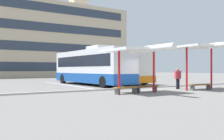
% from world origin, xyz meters
% --- Properties ---
extents(ground_plane, '(160.00, 160.00, 0.00)m').
position_xyz_m(ground_plane, '(0.00, 0.00, 0.00)').
color(ground_plane, slate).
extents(terminal_building, '(39.66, 10.11, 17.90)m').
position_xyz_m(terminal_building, '(0.05, 36.76, 7.59)').
color(terminal_building, '#C6B293').
rests_on(terminal_building, ground).
extents(coach_bus_0, '(3.32, 11.53, 3.77)m').
position_xyz_m(coach_bus_0, '(-1.61, 7.44, 1.74)').
color(coach_bus_0, silver).
rests_on(coach_bus_0, ground).
extents(coach_bus_1, '(2.72, 11.07, 3.52)m').
position_xyz_m(coach_bus_1, '(1.91, 8.79, 1.63)').
color(coach_bus_1, silver).
rests_on(coach_bus_1, ground).
extents(lane_stripe_0, '(0.16, 14.00, 0.01)m').
position_xyz_m(lane_stripe_0, '(-3.80, 8.40, 0.00)').
color(lane_stripe_0, white).
rests_on(lane_stripe_0, ground).
extents(lane_stripe_1, '(0.16, 14.00, 0.01)m').
position_xyz_m(lane_stripe_1, '(0.00, 8.40, 0.00)').
color(lane_stripe_1, white).
rests_on(lane_stripe_1, ground).
extents(lane_stripe_2, '(0.16, 14.00, 0.01)m').
position_xyz_m(lane_stripe_2, '(3.80, 8.40, 0.00)').
color(lane_stripe_2, white).
rests_on(lane_stripe_2, ground).
extents(waiting_shelter_0, '(3.82, 4.69, 3.00)m').
position_xyz_m(waiting_shelter_0, '(-2.96, -2.07, 2.75)').
color(waiting_shelter_0, red).
rests_on(waiting_shelter_0, ground).
extents(bench_0, '(1.67, 0.49, 0.45)m').
position_xyz_m(bench_0, '(-3.86, -1.80, 0.34)').
color(bench_0, brown).
rests_on(bench_0, ground).
extents(bench_1, '(1.97, 0.65, 0.45)m').
position_xyz_m(bench_1, '(-2.06, -1.65, 0.34)').
color(bench_1, brown).
rests_on(bench_1, ground).
extents(waiting_shelter_1, '(3.82, 4.48, 3.43)m').
position_xyz_m(waiting_shelter_1, '(2.67, -2.43, 3.18)').
color(waiting_shelter_1, red).
rests_on(waiting_shelter_1, ground).
extents(bench_2, '(1.96, 0.62, 0.45)m').
position_xyz_m(bench_2, '(2.67, -2.27, 0.34)').
color(bench_2, brown).
rests_on(bench_2, ground).
extents(platform_kerb, '(44.00, 0.24, 0.12)m').
position_xyz_m(platform_kerb, '(0.00, 1.20, 0.06)').
color(platform_kerb, '#ADADA8').
rests_on(platform_kerb, ground).
extents(waiting_passenger_0, '(0.50, 0.30, 1.64)m').
position_xyz_m(waiting_passenger_0, '(1.84, -0.78, 0.95)').
color(waiting_passenger_0, black).
rests_on(waiting_passenger_0, ground).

